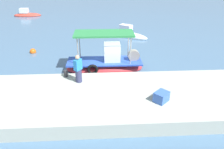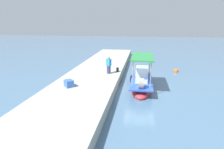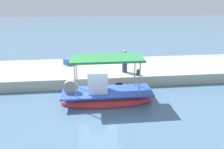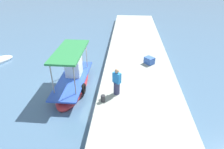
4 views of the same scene
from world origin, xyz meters
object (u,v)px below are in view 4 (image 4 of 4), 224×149
(fisherman_near_bollard, at_px, (117,83))
(mooring_bollard, at_px, (103,98))
(main_fishing_boat, at_px, (73,81))
(cargo_crate, at_px, (149,60))

(fisherman_near_bollard, relative_size, mooring_bollard, 4.11)
(main_fishing_boat, distance_m, cargo_crate, 5.89)
(main_fishing_boat, height_order, mooring_bollard, main_fishing_boat)
(main_fishing_boat, relative_size, mooring_bollard, 13.69)
(mooring_bollard, bearing_deg, fisherman_near_bollard, -40.38)
(fisherman_near_bollard, height_order, mooring_bollard, fisherman_near_bollard)
(main_fishing_boat, height_order, cargo_crate, main_fishing_boat)
(main_fishing_boat, bearing_deg, cargo_crate, -64.16)
(cargo_crate, bearing_deg, fisherman_near_bollard, 151.73)
(fisherman_near_bollard, bearing_deg, main_fishing_boat, 61.83)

